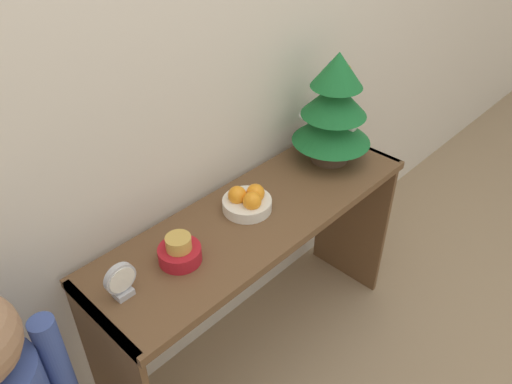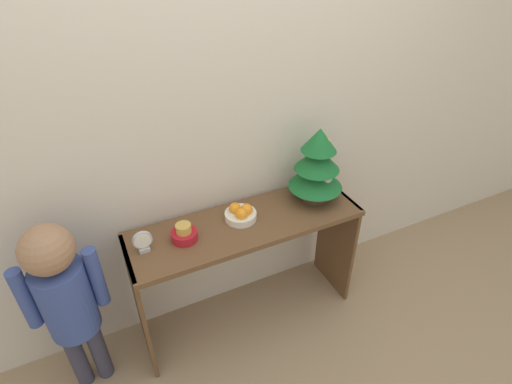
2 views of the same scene
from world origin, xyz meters
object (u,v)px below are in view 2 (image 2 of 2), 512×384
object	(u,v)px
mini_tree	(317,165)
child_figure	(64,294)
singing_bowl	(184,234)
fruit_bowl	(241,214)
desk_clock	(143,242)

from	to	relation	value
mini_tree	child_figure	distance (m)	1.37
child_figure	singing_bowl	bearing A→B (deg)	3.77
mini_tree	fruit_bowl	size ratio (longest dim) A/B	2.58
singing_bowl	desk_clock	size ratio (longest dim) A/B	1.16
mini_tree	fruit_bowl	world-z (taller)	mini_tree
desk_clock	child_figure	distance (m)	0.40
singing_bowl	child_figure	world-z (taller)	child_figure
singing_bowl	child_figure	size ratio (longest dim) A/B	0.13
fruit_bowl	desk_clock	xyz separation A→B (m)	(-0.51, -0.02, 0.02)
desk_clock	child_figure	size ratio (longest dim) A/B	0.11
desk_clock	singing_bowl	bearing A→B (deg)	-1.32
fruit_bowl	singing_bowl	distance (m)	0.32
mini_tree	child_figure	bearing A→B (deg)	-177.41
mini_tree	desk_clock	world-z (taller)	mini_tree
mini_tree	singing_bowl	bearing A→B (deg)	-178.30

